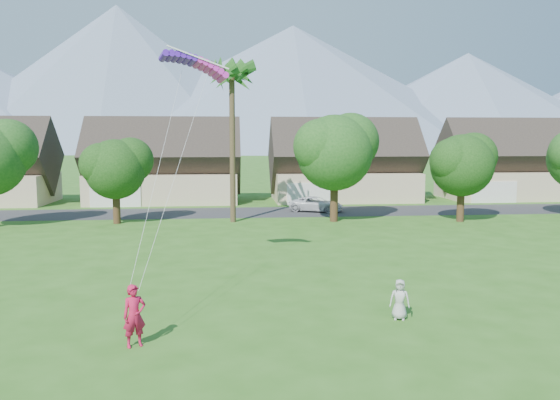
{
  "coord_description": "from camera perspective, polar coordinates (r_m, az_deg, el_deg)",
  "views": [
    {
      "loc": [
        -2.29,
        -14.41,
        6.56
      ],
      "look_at": [
        0.0,
        10.0,
        3.8
      ],
      "focal_mm": 35.0,
      "sensor_mm": 36.0,
      "label": 1
    }
  ],
  "objects": [
    {
      "name": "fan_palm",
      "position": [
        43.23,
        -5.07,
        13.36
      ],
      "size": [
        3.0,
        3.0,
        13.8
      ],
      "color": "#4C3D26",
      "rests_on": "ground"
    },
    {
      "name": "parked_car",
      "position": [
        49.4,
        3.82,
        -0.44
      ],
      "size": [
        5.31,
        3.88,
        1.34
      ],
      "primitive_type": "imported",
      "rotation": [
        0.0,
        0.0,
        1.18
      ],
      "color": "silver",
      "rests_on": "ground"
    },
    {
      "name": "mountain_ridge",
      "position": [
        275.63,
        -2.75,
        11.11
      ],
      "size": [
        540.0,
        240.0,
        70.0
      ],
      "color": "slate",
      "rests_on": "ground"
    },
    {
      "name": "parafoil_kite",
      "position": [
        25.81,
        -8.85,
        14.1
      ],
      "size": [
        3.25,
        1.36,
        0.5
      ],
      "rotation": [
        0.0,
        0.0,
        0.26
      ],
      "color": "#5219BD",
      "rests_on": "ground"
    },
    {
      "name": "houses_row",
      "position": [
        57.56,
        -2.58,
        3.31
      ],
      "size": [
        72.75,
        8.19,
        8.86
      ],
      "color": "beige",
      "rests_on": "ground"
    },
    {
      "name": "tree_row",
      "position": [
        42.38,
        -3.81,
        4.15
      ],
      "size": [
        62.27,
        6.67,
        8.45
      ],
      "color": "#47301C",
      "rests_on": "ground"
    },
    {
      "name": "ground",
      "position": [
        16.0,
        3.51,
        -17.8
      ],
      "size": [
        500.0,
        500.0,
        0.0
      ],
      "primitive_type": "plane",
      "color": "#2D6019",
      "rests_on": "ground"
    },
    {
      "name": "kite_flyer",
      "position": [
        18.18,
        -14.98,
        -11.61
      ],
      "size": [
        0.86,
        0.74,
        2.0
      ],
      "primitive_type": "imported",
      "rotation": [
        0.0,
        0.0,
        0.43
      ],
      "color": "#BE153D",
      "rests_on": "ground"
    },
    {
      "name": "street",
      "position": [
        48.91,
        -2.63,
        -1.28
      ],
      "size": [
        90.0,
        7.0,
        0.01
      ],
      "primitive_type": "cube",
      "color": "#2D2D30",
      "rests_on": "ground"
    },
    {
      "name": "watcher",
      "position": [
        20.63,
        12.39,
        -10.11
      ],
      "size": [
        0.83,
        0.66,
        1.49
      ],
      "primitive_type": "imported",
      "rotation": [
        0.0,
        0.0,
        -0.28
      ],
      "color": "#B2B3AE",
      "rests_on": "ground"
    }
  ]
}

